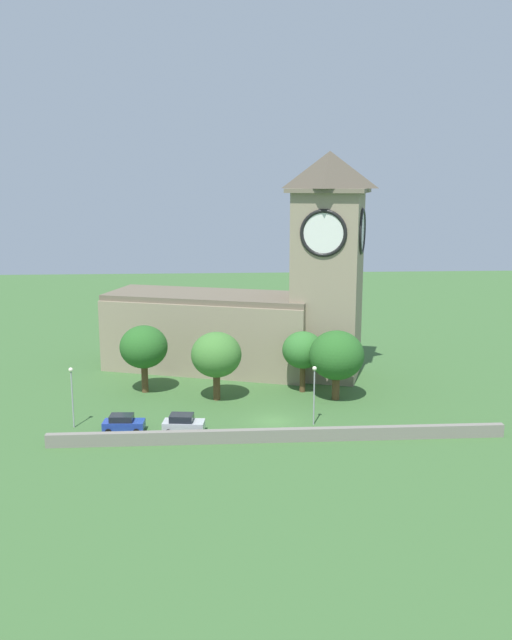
{
  "coord_description": "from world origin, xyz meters",
  "views": [
    {
      "loc": [
        -5.97,
        -65.21,
        24.17
      ],
      "look_at": [
        -1.37,
        7.41,
        9.16
      ],
      "focal_mm": 37.7,
      "sensor_mm": 36.0,
      "label": 1
    }
  ],
  "objects_px": {
    "streetlamp_west_end": "(72,387)",
    "tree_by_tower": "(144,347)",
    "car_silver": "(183,424)",
    "tree_churchyard": "(337,355)",
    "tree_riverside_west": "(216,355)",
    "car_blue": "(123,423)",
    "tree_riverside_east": "(303,350)",
    "streetlamp_west_mid": "(314,385)",
    "church": "(256,305)"
  },
  "relations": [
    {
      "from": "car_blue",
      "to": "tree_by_tower",
      "type": "height_order",
      "value": "tree_by_tower"
    },
    {
      "from": "tree_by_tower",
      "to": "tree_riverside_east",
      "type": "bearing_deg",
      "value": -3.28
    },
    {
      "from": "car_silver",
      "to": "streetlamp_west_end",
      "type": "distance_m",
      "value": 11.7
    },
    {
      "from": "streetlamp_west_end",
      "to": "tree_by_tower",
      "type": "xyz_separation_m",
      "value": [
        5.99,
        11.29,
        1.16
      ]
    },
    {
      "from": "tree_riverside_west",
      "to": "tree_by_tower",
      "type": "height_order",
      "value": "tree_by_tower"
    },
    {
      "from": "tree_riverside_east",
      "to": "car_silver",
      "type": "bearing_deg",
      "value": -137.18
    },
    {
      "from": "tree_riverside_east",
      "to": "tree_by_tower",
      "type": "bearing_deg",
      "value": 176.72
    },
    {
      "from": "church",
      "to": "streetlamp_west_end",
      "type": "xyz_separation_m",
      "value": [
        -19.51,
        -19.48,
        -4.44
      ]
    },
    {
      "from": "streetlamp_west_mid",
      "to": "tree_by_tower",
      "type": "distance_m",
      "value": 21.78
    },
    {
      "from": "church",
      "to": "car_blue",
      "type": "height_order",
      "value": "church"
    },
    {
      "from": "car_blue",
      "to": "streetlamp_west_end",
      "type": "xyz_separation_m",
      "value": [
        -5.11,
        1.44,
        3.36
      ]
    },
    {
      "from": "streetlamp_west_end",
      "to": "tree_by_tower",
      "type": "relative_size",
      "value": 0.79
    },
    {
      "from": "tree_riverside_east",
      "to": "tree_churchyard",
      "type": "bearing_deg",
      "value": -42.08
    },
    {
      "from": "car_silver",
      "to": "tree_churchyard",
      "type": "relative_size",
      "value": 0.53
    },
    {
      "from": "streetlamp_west_end",
      "to": "tree_riverside_east",
      "type": "xyz_separation_m",
      "value": [
        24.41,
        10.23,
        0.77
      ]
    },
    {
      "from": "car_silver",
      "to": "tree_riverside_east",
      "type": "relative_size",
      "value": 0.59
    },
    {
      "from": "church",
      "to": "streetlamp_west_end",
      "type": "distance_m",
      "value": 27.93
    },
    {
      "from": "streetlamp_west_end",
      "to": "tree_riverside_west",
      "type": "height_order",
      "value": "tree_riverside_west"
    },
    {
      "from": "church",
      "to": "car_blue",
      "type": "bearing_deg",
      "value": -124.53
    },
    {
      "from": "church",
      "to": "car_blue",
      "type": "xyz_separation_m",
      "value": [
        -14.4,
        -20.92,
        -7.8
      ]
    },
    {
      "from": "car_blue",
      "to": "tree_churchyard",
      "type": "distance_m",
      "value": 24.64
    },
    {
      "from": "car_blue",
      "to": "streetlamp_west_mid",
      "type": "height_order",
      "value": "streetlamp_west_mid"
    },
    {
      "from": "car_silver",
      "to": "tree_churchyard",
      "type": "distance_m",
      "value": 19.65
    },
    {
      "from": "streetlamp_west_mid",
      "to": "tree_by_tower",
      "type": "relative_size",
      "value": 0.77
    },
    {
      "from": "streetlamp_west_end",
      "to": "car_silver",
      "type": "bearing_deg",
      "value": -11.15
    },
    {
      "from": "streetlamp_west_mid",
      "to": "tree_riverside_east",
      "type": "height_order",
      "value": "tree_riverside_east"
    },
    {
      "from": "tree_riverside_east",
      "to": "car_blue",
      "type": "bearing_deg",
      "value": -148.83
    },
    {
      "from": "tree_riverside_west",
      "to": "car_blue",
      "type": "bearing_deg",
      "value": -134.77
    },
    {
      "from": "streetlamp_west_end",
      "to": "tree_by_tower",
      "type": "distance_m",
      "value": 12.83
    },
    {
      "from": "car_blue",
      "to": "tree_churchyard",
      "type": "relative_size",
      "value": 0.52
    },
    {
      "from": "church",
      "to": "car_silver",
      "type": "relative_size",
      "value": 8.22
    },
    {
      "from": "streetlamp_west_mid",
      "to": "tree_riverside_west",
      "type": "bearing_deg",
      "value": 138.52
    },
    {
      "from": "car_blue",
      "to": "church",
      "type": "bearing_deg",
      "value": 55.47
    },
    {
      "from": "car_silver",
      "to": "tree_riverside_west",
      "type": "bearing_deg",
      "value": 71.62
    },
    {
      "from": "tree_by_tower",
      "to": "tree_churchyard",
      "type": "distance_m",
      "value": 22.19
    },
    {
      "from": "tree_churchyard",
      "to": "tree_riverside_east",
      "type": "bearing_deg",
      "value": 137.92
    },
    {
      "from": "car_silver",
      "to": "streetlamp_west_mid",
      "type": "bearing_deg",
      "value": 6.26
    },
    {
      "from": "car_silver",
      "to": "tree_riverside_west",
      "type": "height_order",
      "value": "tree_riverside_west"
    },
    {
      "from": "tree_churchyard",
      "to": "car_silver",
      "type": "bearing_deg",
      "value": -150.89
    },
    {
      "from": "car_silver",
      "to": "tree_by_tower",
      "type": "height_order",
      "value": "tree_by_tower"
    },
    {
      "from": "streetlamp_west_mid",
      "to": "streetlamp_west_end",
      "type": "bearing_deg",
      "value": 178.25
    },
    {
      "from": "streetlamp_west_mid",
      "to": "tree_riverside_east",
      "type": "xyz_separation_m",
      "value": [
        0.29,
        10.97,
        0.82
      ]
    },
    {
      "from": "streetlamp_west_mid",
      "to": "car_blue",
      "type": "bearing_deg",
      "value": -177.88
    },
    {
      "from": "church",
      "to": "streetlamp_west_end",
      "type": "height_order",
      "value": "church"
    },
    {
      "from": "car_blue",
      "to": "car_silver",
      "type": "xyz_separation_m",
      "value": [
        5.91,
        -0.73,
        0.08
      ]
    },
    {
      "from": "car_silver",
      "to": "tree_by_tower",
      "type": "bearing_deg",
      "value": 110.48
    },
    {
      "from": "car_blue",
      "to": "tree_churchyard",
      "type": "xyz_separation_m",
      "value": [
        22.69,
        8.61,
        4.25
      ]
    },
    {
      "from": "streetlamp_west_mid",
      "to": "tree_by_tower",
      "type": "bearing_deg",
      "value": 146.43
    },
    {
      "from": "tree_riverside_west",
      "to": "tree_churchyard",
      "type": "relative_size",
      "value": 0.98
    },
    {
      "from": "car_blue",
      "to": "tree_by_tower",
      "type": "bearing_deg",
      "value": 86.03
    }
  ]
}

